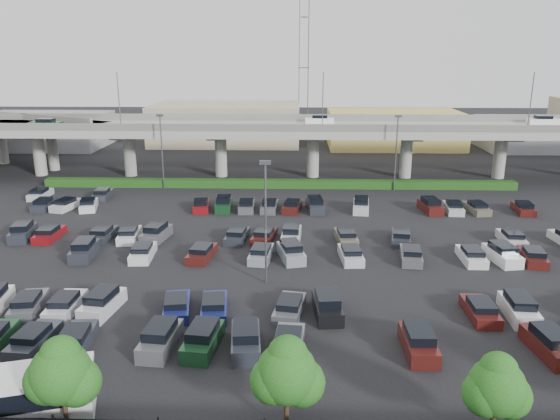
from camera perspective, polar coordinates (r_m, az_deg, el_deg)
name	(u,v)px	position (r m, az deg, el deg)	size (l,w,h in m)	color
ground	(271,249)	(52.97, -1.00, -4.13)	(280.00, 280.00, 0.00)	black
overpass	(279,131)	(82.45, -0.15, 8.24)	(150.00, 13.00, 15.80)	gray
hedge	(279,184)	(76.75, -0.15, 2.76)	(66.00, 1.60, 1.10)	#154112
tree_row	(260,372)	(27.53, -2.12, -16.59)	(65.07, 3.66, 5.94)	#332316
shuttle_bus	(11,396)	(32.66, -26.31, -17.03)	(8.63, 4.98, 2.63)	silver
parked_cars	(260,261)	(48.55, -2.14, -5.31)	(63.27, 41.60, 1.67)	maroon
light_poles	(229,182)	(53.42, -5.36, 2.97)	(66.90, 48.38, 10.30)	#49494E
distant_buildings	(345,127)	(112.83, 6.81, 8.64)	(138.00, 24.00, 9.00)	gray
comm_tower	(304,65)	(123.64, 2.50, 14.92)	(2.40, 2.40, 30.00)	#49494E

